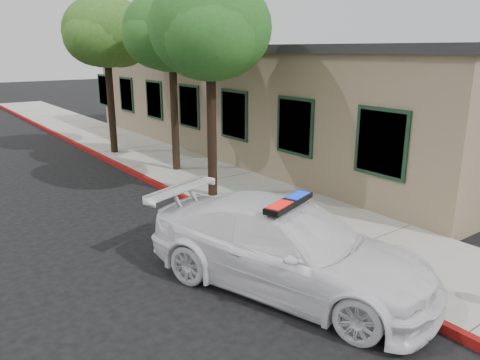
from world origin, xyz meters
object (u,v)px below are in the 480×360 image
object	(u,v)px
clapboard_building	(274,98)
police_car	(288,247)
street_tree_near	(211,33)
street_tree_mid	(172,35)
street_tree_far	(107,35)

from	to	relation	value
clapboard_building	police_car	bearing A→B (deg)	-129.51
police_car	street_tree_near	bearing A→B (deg)	51.94
clapboard_building	street_tree_mid	distance (m)	5.93
clapboard_building	street_tree_far	size ratio (longest dim) A/B	3.53
police_car	street_tree_mid	xyz separation A→B (m)	(2.28, 8.11, 3.77)
street_tree_mid	street_tree_far	distance (m)	3.84
clapboard_building	police_car	size ratio (longest dim) A/B	3.68
street_tree_mid	street_tree_far	bearing A→B (deg)	99.80
clapboard_building	street_tree_mid	bearing A→B (deg)	-168.33
clapboard_building	street_tree_mid	size ratio (longest dim) A/B	3.59
street_tree_far	street_tree_mid	bearing A→B (deg)	-80.20
street_tree_far	clapboard_building	bearing A→B (deg)	-24.30
police_car	clapboard_building	bearing A→B (deg)	31.31
clapboard_building	police_car	world-z (taller)	clapboard_building
street_tree_far	street_tree_near	bearing A→B (deg)	-89.55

